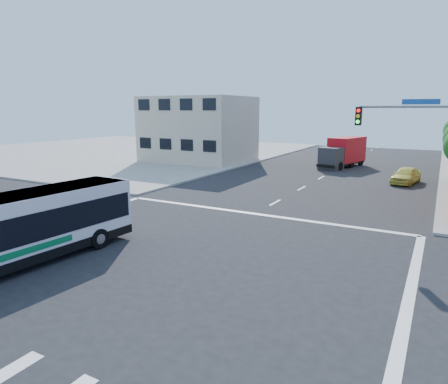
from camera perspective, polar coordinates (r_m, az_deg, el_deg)
The scene contains 7 objects.
ground at distance 17.48m, azimuth -8.82°, elevation -10.12°, with size 120.00×120.00×0.00m, color black.
sidewalk_nw at distance 65.96m, azimuth -14.57°, elevation 5.79°, with size 50.00×50.00×0.15m, color gray.
building_west at distance 50.66m, azimuth -3.62°, elevation 8.91°, with size 12.06×10.06×8.00m.
signal_mast_ne at distance 23.47m, azimuth 26.58°, elevation 6.88°, with size 7.91×1.13×8.07m.
transit_bus at distance 18.50m, azimuth -28.62°, elevation -4.86°, with size 3.28×11.47×3.35m.
box_truck at distance 47.33m, azimuth 16.63°, elevation 5.37°, with size 3.99×7.76×3.36m.
parked_car at distance 38.84m, azimuth 24.56°, elevation 2.19°, with size 1.76×4.37×1.49m, color #DDD451.
Camera 1 is at (10.02, -12.79, 6.46)m, focal length 32.00 mm.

